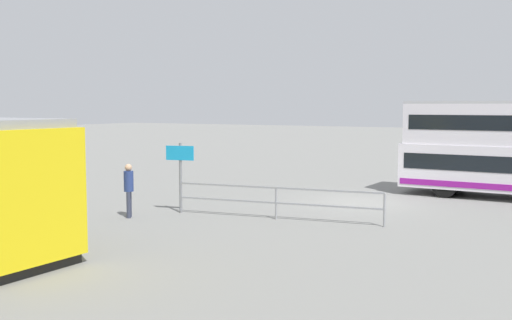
% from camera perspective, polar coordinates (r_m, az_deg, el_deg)
% --- Properties ---
extents(ground_plane, '(160.00, 160.00, 0.00)m').
position_cam_1_polar(ground_plane, '(23.90, 9.61, -3.94)').
color(ground_plane, gray).
extents(pedestrian_near_railing, '(0.44, 0.44, 1.81)m').
position_cam_1_polar(pedestrian_near_railing, '(20.66, -11.90, -2.45)').
color(pedestrian_near_railing, '#33384C').
rests_on(pedestrian_near_railing, ground).
extents(pedestrian_railing, '(7.07, 1.13, 1.08)m').
position_cam_1_polar(pedestrian_railing, '(19.95, 1.90, -3.53)').
color(pedestrian_railing, gray).
rests_on(pedestrian_railing, ground).
extents(info_sign, '(1.01, 0.28, 2.46)m').
position_cam_1_polar(info_sign, '(21.20, -7.16, -0.49)').
color(info_sign, slate).
rests_on(info_sign, ground).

